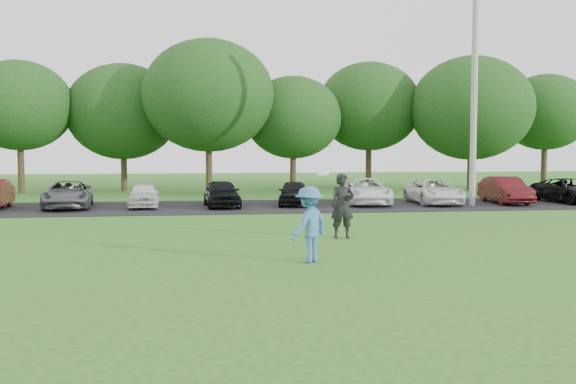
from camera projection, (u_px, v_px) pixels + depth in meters
name	position (u px, v px, depth m)	size (l,w,h in m)	color
ground	(308.00, 257.00, 15.17)	(100.00, 100.00, 0.00)	#2D661D
parking_lot	(258.00, 206.00, 28.02)	(32.00, 6.50, 0.03)	black
utility_pole	(474.00, 84.00, 28.04)	(0.28, 0.28, 10.71)	#A0A09B
frisbee_player	(309.00, 224.00, 14.44)	(1.24, 1.23, 2.05)	teal
camera_bystander	(343.00, 206.00, 18.22)	(0.69, 0.46, 1.85)	black
parked_cars	(276.00, 193.00, 28.09)	(30.75, 4.81, 1.25)	black
tree_row	(269.00, 108.00, 37.53)	(42.39, 9.85, 8.64)	#38281C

